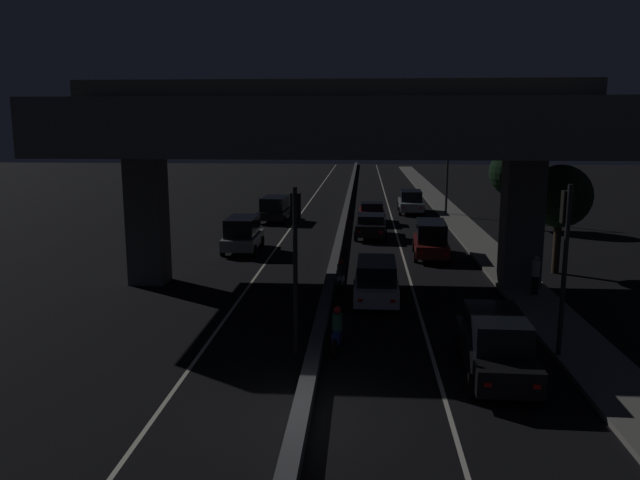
{
  "coord_description": "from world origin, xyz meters",
  "views": [
    {
      "loc": [
        1.41,
        -13.73,
        6.95
      ],
      "look_at": [
        -0.69,
        16.04,
        1.44
      ],
      "focal_mm": 35.0,
      "sensor_mm": 36.0,
      "label": 1
    }
  ],
  "objects": [
    {
      "name": "motorcycle_white_filtering_mid",
      "position": [
        0.48,
        12.1,
        0.58
      ],
      "size": [
        0.34,
        1.85,
        1.36
      ],
      "rotation": [
        0.0,
        0.0,
        1.52
      ],
      "color": "black",
      "rests_on": "ground_plane"
    },
    {
      "name": "roadside_tree_kerbside_near",
      "position": [
        10.56,
        15.93,
        3.66
      ],
      "size": [
        2.94,
        2.94,
        5.16
      ],
      "color": "#2D2116",
      "rests_on": "ground_plane"
    },
    {
      "name": "roadside_tree_kerbside_mid",
      "position": [
        11.49,
        29.43,
        3.77
      ],
      "size": [
        3.21,
        3.21,
        5.4
      ],
      "color": "#2D2116",
      "rests_on": "ground_plane"
    },
    {
      "name": "car_silver_lead_oncoming",
      "position": [
        -5.28,
        20.0,
        1.02
      ],
      "size": [
        1.97,
        4.16,
        1.94
      ],
      "rotation": [
        0.0,
        0.0,
        -1.56
      ],
      "color": "gray",
      "rests_on": "ground_plane"
    },
    {
      "name": "car_black_second_oncoming",
      "position": [
        -5.05,
        31.11,
        0.96
      ],
      "size": [
        2.22,
        4.32,
        1.81
      ],
      "rotation": [
        0.0,
        0.0,
        -1.62
      ],
      "color": "black",
      "rests_on": "ground_plane"
    },
    {
      "name": "ground_plane",
      "position": [
        0.0,
        0.0,
        0.0
      ],
      "size": [
        200.0,
        200.0,
        0.0
      ],
      "primitive_type": "plane",
      "color": "black"
    },
    {
      "name": "street_lamp",
      "position": [
        7.55,
        34.94,
        5.13
      ],
      "size": [
        2.09,
        0.32,
        8.8
      ],
      "color": "#2D2D30",
      "rests_on": "ground_plane"
    },
    {
      "name": "sidewalk_right",
      "position": [
        8.25,
        28.0,
        0.08
      ],
      "size": [
        2.07,
        126.0,
        0.16
      ],
      "primitive_type": "cube",
      "color": "slate",
      "rests_on": "ground_plane"
    },
    {
      "name": "car_black_fourth",
      "position": [
        1.91,
        24.92,
        0.79
      ],
      "size": [
        2.11,
        4.53,
        1.48
      ],
      "rotation": [
        0.0,
        0.0,
        1.53
      ],
      "color": "black",
      "rests_on": "ground_plane"
    },
    {
      "name": "elevated_overpass",
      "position": [
        0.0,
        12.85,
        6.68
      ],
      "size": [
        22.18,
        9.82,
        8.83
      ],
      "color": "#5B5956",
      "rests_on": "ground_plane"
    },
    {
      "name": "lane_line_left_inner",
      "position": [
        -3.57,
        35.0,
        0.0
      ],
      "size": [
        0.12,
        126.0,
        0.0
      ],
      "primitive_type": "cube",
      "color": "beige",
      "rests_on": "ground_plane"
    },
    {
      "name": "lane_line_right_inner",
      "position": [
        3.57,
        35.0,
        0.0
      ],
      "size": [
        0.12,
        126.0,
        0.0
      ],
      "primitive_type": "cube",
      "color": "beige",
      "rests_on": "ground_plane"
    },
    {
      "name": "traffic_light_right_of_median",
      "position": [
        7.31,
        4.61,
        3.59
      ],
      "size": [
        0.3,
        0.49,
        5.28
      ],
      "color": "black",
      "rests_on": "ground_plane"
    },
    {
      "name": "car_dark_red_fifth",
      "position": [
        2.0,
        30.77,
        0.75
      ],
      "size": [
        1.96,
        3.97,
        1.5
      ],
      "rotation": [
        0.0,
        0.0,
        1.59
      ],
      "color": "#591414",
      "rests_on": "ground_plane"
    },
    {
      "name": "median_divider",
      "position": [
        0.0,
        35.0,
        0.2
      ],
      "size": [
        0.44,
        126.0,
        0.4
      ],
      "primitive_type": "cube",
      "color": "#4C4C51",
      "rests_on": "ground_plane"
    },
    {
      "name": "pedestrian_on_sidewalk",
      "position": [
        8.4,
        11.36,
        0.97
      ],
      "size": [
        0.32,
        0.32,
        1.61
      ],
      "color": "black",
      "rests_on": "sidewalk_right"
    },
    {
      "name": "car_white_second",
      "position": [
        1.95,
        10.33,
        0.89
      ],
      "size": [
        1.9,
        3.96,
        1.69
      ],
      "rotation": [
        0.0,
        0.0,
        1.56
      ],
      "color": "silver",
      "rests_on": "ground_plane"
    },
    {
      "name": "car_silver_sixth",
      "position": [
        5.18,
        36.31,
        0.93
      ],
      "size": [
        2.05,
        4.78,
        1.81
      ],
      "rotation": [
        0.0,
        0.0,
        1.55
      ],
      "color": "gray",
      "rests_on": "ground_plane"
    },
    {
      "name": "car_black_lead",
      "position": [
        5.14,
        3.16,
        0.93
      ],
      "size": [
        1.92,
        4.74,
        1.81
      ],
      "rotation": [
        0.0,
        0.0,
        1.55
      ],
      "color": "black",
      "rests_on": "ground_plane"
    },
    {
      "name": "car_dark_red_third",
      "position": [
        5.02,
        19.25,
        0.99
      ],
      "size": [
        2.01,
        4.45,
        1.9
      ],
      "rotation": [
        0.0,
        0.0,
        1.52
      ],
      "color": "#591414",
      "rests_on": "ground_plane"
    },
    {
      "name": "traffic_light_left_of_median",
      "position": [
        -0.62,
        4.62,
        3.51
      ],
      "size": [
        0.3,
        0.49,
        5.15
      ],
      "color": "black",
      "rests_on": "ground_plane"
    },
    {
      "name": "motorcycle_blue_filtering_near",
      "position": [
        0.65,
        4.77,
        0.61
      ],
      "size": [
        0.34,
        1.95,
        1.45
      ],
      "rotation": [
        0.0,
        0.0,
        1.49
      ],
      "color": "black",
      "rests_on": "ground_plane"
    }
  ]
}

